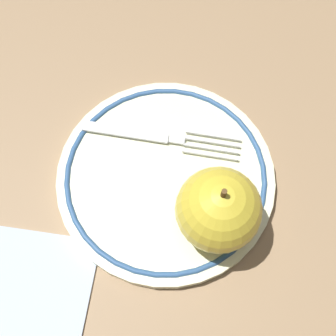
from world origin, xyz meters
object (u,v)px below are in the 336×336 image
plate (168,178)px  apple_red_whole (218,210)px  napkin_folded (16,295)px  fork (156,137)px

plate → apple_red_whole: apple_red_whole is taller
apple_red_whole → napkin_folded: size_ratio=0.64×
plate → apple_red_whole: bearing=149.4°
fork → napkin_folded: bearing=-119.6°
plate → fork: fork is taller
apple_red_whole → fork: size_ratio=0.53×
napkin_folded → fork: bearing=-112.6°
apple_red_whole → fork: bearing=-41.1°
fork → plate: bearing=-63.9°
plate → napkin_folded: plate is taller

